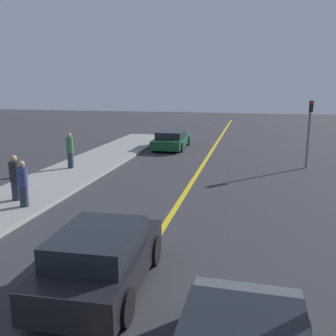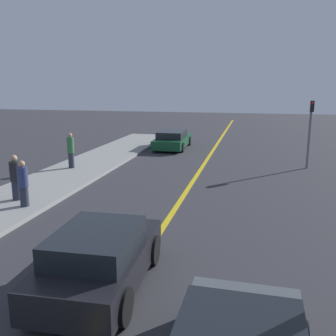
{
  "view_description": "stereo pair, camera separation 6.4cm",
  "coord_description": "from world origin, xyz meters",
  "px_view_note": "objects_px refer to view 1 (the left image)",
  "views": [
    {
      "loc": [
        2.5,
        1.67,
        4.27
      ],
      "look_at": [
        -0.22,
        13.77,
        1.49
      ],
      "focal_mm": 40.0,
      "sensor_mm": 36.0,
      "label": 1
    },
    {
      "loc": [
        2.56,
        1.69,
        4.27
      ],
      "look_at": [
        -0.22,
        13.77,
        1.49
      ],
      "focal_mm": 40.0,
      "sensor_mm": 36.0,
      "label": 2
    }
  ],
  "objects_px": {
    "car_far_distant": "(172,140)",
    "pedestrian_mid_group": "(15,178)",
    "car_ahead_center": "(101,259)",
    "pedestrian_near_curb": "(23,184)",
    "pedestrian_far_standing": "(70,151)",
    "traffic_light": "(309,127)"
  },
  "relations": [
    {
      "from": "pedestrian_near_curb",
      "to": "pedestrian_mid_group",
      "type": "distance_m",
      "value": 0.93
    },
    {
      "from": "car_far_distant",
      "to": "pedestrian_mid_group",
      "type": "relative_size",
      "value": 2.82
    },
    {
      "from": "pedestrian_near_curb",
      "to": "car_far_distant",
      "type": "bearing_deg",
      "value": 80.76
    },
    {
      "from": "pedestrian_mid_group",
      "to": "pedestrian_far_standing",
      "type": "relative_size",
      "value": 0.94
    },
    {
      "from": "pedestrian_mid_group",
      "to": "pedestrian_far_standing",
      "type": "distance_m",
      "value": 5.39
    },
    {
      "from": "car_ahead_center",
      "to": "car_far_distant",
      "type": "bearing_deg",
      "value": 95.27
    },
    {
      "from": "pedestrian_near_curb",
      "to": "pedestrian_far_standing",
      "type": "xyz_separation_m",
      "value": [
        -1.28,
        5.96,
        0.09
      ]
    },
    {
      "from": "pedestrian_mid_group",
      "to": "car_far_distant",
      "type": "bearing_deg",
      "value": 77.38
    },
    {
      "from": "pedestrian_far_standing",
      "to": "traffic_light",
      "type": "relative_size",
      "value": 0.51
    },
    {
      "from": "pedestrian_near_curb",
      "to": "pedestrian_mid_group",
      "type": "bearing_deg",
      "value": 139.91
    },
    {
      "from": "pedestrian_far_standing",
      "to": "traffic_light",
      "type": "distance_m",
      "value": 12.16
    },
    {
      "from": "traffic_light",
      "to": "car_ahead_center",
      "type": "bearing_deg",
      "value": -113.7
    },
    {
      "from": "car_ahead_center",
      "to": "car_far_distant",
      "type": "distance_m",
      "value": 18.05
    },
    {
      "from": "car_ahead_center",
      "to": "pedestrian_near_curb",
      "type": "bearing_deg",
      "value": 135.73
    },
    {
      "from": "pedestrian_mid_group",
      "to": "traffic_light",
      "type": "xyz_separation_m",
      "value": [
        11.1,
        8.57,
        1.2
      ]
    },
    {
      "from": "pedestrian_near_curb",
      "to": "traffic_light",
      "type": "distance_m",
      "value": 13.91
    },
    {
      "from": "car_ahead_center",
      "to": "pedestrian_mid_group",
      "type": "distance_m",
      "value": 7.08
    },
    {
      "from": "pedestrian_far_standing",
      "to": "car_ahead_center",
      "type": "bearing_deg",
      "value": -59.93
    },
    {
      "from": "car_far_distant",
      "to": "pedestrian_near_curb",
      "type": "height_order",
      "value": "pedestrian_near_curb"
    },
    {
      "from": "car_far_distant",
      "to": "pedestrian_near_curb",
      "type": "relative_size",
      "value": 2.92
    },
    {
      "from": "car_far_distant",
      "to": "pedestrian_mid_group",
      "type": "xyz_separation_m",
      "value": [
        -2.95,
        -13.17,
        0.38
      ]
    },
    {
      "from": "car_far_distant",
      "to": "traffic_light",
      "type": "xyz_separation_m",
      "value": [
        8.15,
        -4.6,
        1.58
      ]
    }
  ]
}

